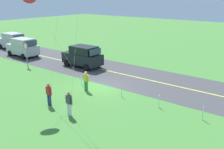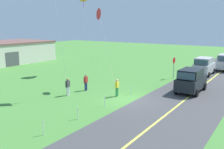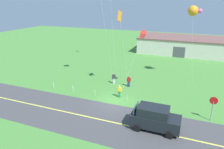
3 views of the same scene
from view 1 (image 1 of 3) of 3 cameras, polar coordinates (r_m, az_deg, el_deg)
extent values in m
cube|color=#478438|center=(21.72, -2.59, -2.78)|extent=(120.00, 120.00, 0.10)
cube|color=#424244|center=(24.71, 3.45, -0.16)|extent=(120.00, 7.00, 0.00)
cube|color=#E5E04C|center=(24.71, 3.45, -0.15)|extent=(120.00, 0.16, 0.00)
cube|color=black|center=(27.61, -6.55, 3.54)|extent=(4.40, 1.90, 1.10)
cube|color=black|center=(27.23, -6.24, 5.41)|extent=(2.73, 1.75, 0.80)
cube|color=#334756|center=(27.98, -7.85, 5.67)|extent=(0.10, 1.62, 0.64)
cube|color=#334756|center=(26.15, -3.68, 4.98)|extent=(0.10, 1.62, 0.60)
cylinder|color=black|center=(28.12, -9.96, 2.49)|extent=(0.68, 0.22, 0.68)
cylinder|color=black|center=(29.38, -7.22, 3.25)|extent=(0.68, 0.22, 0.68)
cylinder|color=black|center=(26.12, -5.73, 1.53)|extent=(0.68, 0.22, 0.68)
cylinder|color=black|center=(27.47, -2.99, 2.38)|extent=(0.68, 0.22, 0.68)
cube|color=#B7B7BC|center=(34.03, -19.11, 5.31)|extent=(4.40, 1.90, 1.10)
cube|color=#B7B7BC|center=(33.65, -19.03, 6.84)|extent=(2.73, 1.75, 0.80)
cube|color=#334756|center=(34.56, -20.03, 6.99)|extent=(0.10, 1.62, 0.64)
cube|color=#334756|center=(32.32, -17.43, 6.60)|extent=(0.10, 1.62, 0.60)
cylinder|color=black|center=(34.85, -21.62, 4.38)|extent=(0.68, 0.22, 0.68)
cylinder|color=black|center=(35.82, -19.02, 4.98)|extent=(0.68, 0.22, 0.68)
cylinder|color=black|center=(32.46, -19.01, 3.78)|extent=(0.68, 0.22, 0.68)
cylinder|color=black|center=(33.49, -16.31, 4.42)|extent=(0.68, 0.22, 0.68)
cube|color=#B7B7BC|center=(39.20, -21.18, 6.57)|extent=(4.40, 1.90, 1.10)
cube|color=#B7B7BC|center=(38.84, -21.13, 7.91)|extent=(2.73, 1.75, 0.80)
cube|color=#334756|center=(39.77, -21.96, 8.01)|extent=(0.10, 1.62, 0.64)
cube|color=#334756|center=(37.47, -19.83, 7.74)|extent=(0.10, 1.62, 0.60)
cylinder|color=black|center=(40.06, -23.32, 5.73)|extent=(0.68, 0.22, 0.68)
cylinder|color=black|center=(40.98, -21.01, 6.22)|extent=(0.68, 0.22, 0.68)
cylinder|color=black|center=(37.61, -21.17, 5.30)|extent=(0.68, 0.22, 0.68)
cylinder|color=black|center=(38.59, -18.77, 5.83)|extent=(0.68, 0.22, 0.68)
cylinder|color=gray|center=(29.06, -18.28, 3.79)|extent=(0.08, 0.08, 2.10)
cylinder|color=red|center=(28.83, -18.49, 5.96)|extent=(0.76, 0.04, 0.76)
cylinder|color=white|center=(28.82, -18.53, 5.96)|extent=(0.62, 0.01, 0.62)
cylinder|color=navy|center=(18.43, -13.48, -5.49)|extent=(0.16, 0.16, 0.82)
cylinder|color=navy|center=(18.57, -13.83, -5.35)|extent=(0.16, 0.16, 0.82)
cube|color=red|center=(18.25, -13.81, -3.42)|extent=(0.36, 0.22, 0.56)
cylinder|color=red|center=(18.09, -13.32, -3.74)|extent=(0.10, 0.10, 0.52)
cylinder|color=red|center=(18.45, -14.26, -3.39)|extent=(0.10, 0.10, 0.52)
sphere|color=#9E704C|center=(18.12, -13.90, -2.26)|extent=(0.22, 0.22, 0.22)
cylinder|color=silver|center=(16.70, -9.18, -7.68)|extent=(0.16, 0.16, 0.82)
cylinder|color=silver|center=(16.82, -9.60, -7.51)|extent=(0.16, 0.16, 0.82)
cube|color=#3F3F47|center=(16.48, -9.51, -5.42)|extent=(0.36, 0.22, 0.56)
cylinder|color=#3F3F47|center=(16.34, -8.92, -5.79)|extent=(0.10, 0.10, 0.52)
cylinder|color=#3F3F47|center=(16.67, -10.06, -5.37)|extent=(0.10, 0.10, 0.52)
sphere|color=#9E704C|center=(16.34, -9.57, -4.15)|extent=(0.22, 0.22, 0.22)
cylinder|color=#338C4C|center=(20.67, -5.54, -2.55)|extent=(0.16, 0.16, 0.82)
cylinder|color=#338C4C|center=(20.79, -5.91, -2.45)|extent=(0.16, 0.16, 0.82)
cube|color=yellow|center=(20.51, -5.78, -0.68)|extent=(0.36, 0.22, 0.56)
cylinder|color=yellow|center=(20.36, -5.29, -0.95)|extent=(0.10, 0.10, 0.52)
cylinder|color=yellow|center=(20.68, -6.26, -0.69)|extent=(0.10, 0.10, 0.52)
sphere|color=#D8AD84|center=(20.39, -5.82, 0.36)|extent=(0.22, 0.22, 0.22)
cylinder|color=silver|center=(17.17, -12.35, 7.89)|extent=(1.14, 0.88, 9.42)
cylinder|color=silver|center=(14.55, -7.23, 16.05)|extent=(2.19, 0.31, 14.23)
cylinder|color=silver|center=(19.44, -11.34, 5.91)|extent=(1.87, 3.28, 7.35)
cylinder|color=silver|center=(16.90, 19.41, -8.04)|extent=(0.05, 0.05, 0.90)
cylinder|color=silver|center=(17.93, 10.29, -5.79)|extent=(0.05, 0.05, 0.90)
cylinder|color=silver|center=(19.46, 2.10, -3.64)|extent=(0.05, 0.05, 0.90)
cylinder|color=silver|center=(22.03, -6.73, -1.22)|extent=(0.05, 0.05, 0.90)
camera|label=2|loc=(26.03, 48.99, 9.19)|focal=39.89mm
camera|label=3|loc=(41.75, 7.79, 22.35)|focal=33.32mm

